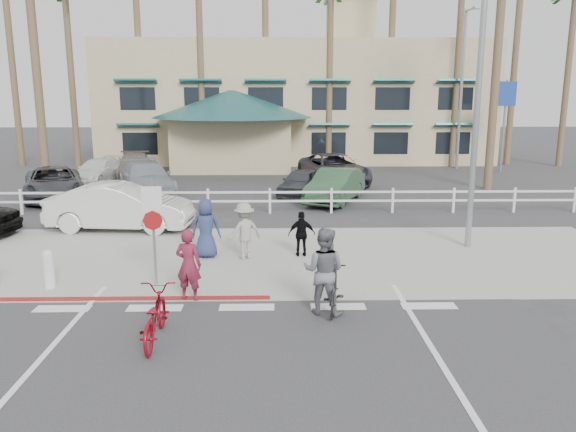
{
  "coord_description": "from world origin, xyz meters",
  "views": [
    {
      "loc": [
        0.66,
        -10.95,
        4.57
      ],
      "look_at": [
        0.95,
        3.15,
        1.5
      ],
      "focal_mm": 35.0,
      "sensor_mm": 36.0,
      "label": 1
    }
  ],
  "objects_px": {
    "bike_red": "(154,316)",
    "sign_post": "(153,227)",
    "car_white_sedan": "(120,207)",
    "bike_black": "(334,289)"
  },
  "relations": [
    {
      "from": "sign_post",
      "to": "bike_red",
      "type": "bearing_deg",
      "value": -78.56
    },
    {
      "from": "bike_red",
      "to": "car_white_sedan",
      "type": "height_order",
      "value": "car_white_sedan"
    },
    {
      "from": "sign_post",
      "to": "bike_black",
      "type": "bearing_deg",
      "value": -23.09
    },
    {
      "from": "sign_post",
      "to": "car_white_sedan",
      "type": "distance_m",
      "value": 6.25
    },
    {
      "from": "sign_post",
      "to": "bike_red",
      "type": "distance_m",
      "value": 3.44
    },
    {
      "from": "bike_red",
      "to": "car_white_sedan",
      "type": "xyz_separation_m",
      "value": [
        -3.04,
        8.98,
        0.3
      ]
    },
    {
      "from": "bike_red",
      "to": "bike_black",
      "type": "xyz_separation_m",
      "value": [
        3.52,
        1.46,
        -0.0
      ]
    },
    {
      "from": "bike_red",
      "to": "sign_post",
      "type": "bearing_deg",
      "value": -79.87
    },
    {
      "from": "bike_red",
      "to": "bike_black",
      "type": "bearing_deg",
      "value": -158.76
    },
    {
      "from": "bike_red",
      "to": "car_white_sedan",
      "type": "bearing_deg",
      "value": -72.62
    }
  ]
}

